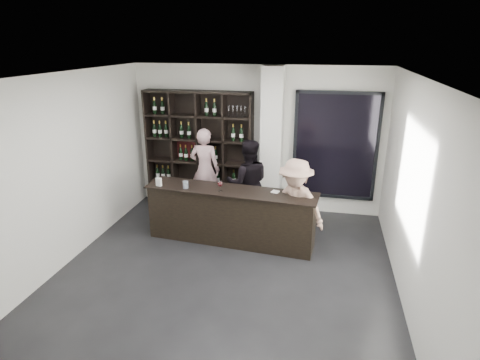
% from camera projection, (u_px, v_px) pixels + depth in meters
% --- Properties ---
extents(floor, '(5.00, 5.50, 0.01)m').
position_uv_depth(floor, '(223.00, 276.00, 5.99)').
color(floor, black).
rests_on(floor, ground).
extents(wine_shelf, '(2.20, 0.35, 2.40)m').
position_uv_depth(wine_shelf, '(199.00, 150.00, 8.18)').
color(wine_shelf, black).
rests_on(wine_shelf, floor).
extents(structural_column, '(0.40, 0.40, 2.90)m').
position_uv_depth(structural_column, '(272.00, 143.00, 7.72)').
color(structural_column, silver).
rests_on(structural_column, floor).
extents(glass_panel, '(1.60, 0.08, 2.10)m').
position_uv_depth(glass_panel, '(335.00, 146.00, 7.70)').
color(glass_panel, black).
rests_on(glass_panel, floor).
extents(tasting_counter, '(2.93, 0.61, 0.96)m').
position_uv_depth(tasting_counter, '(231.00, 216.00, 6.87)').
color(tasting_counter, black).
rests_on(tasting_counter, floor).
extents(taster_pink, '(0.65, 0.45, 1.70)m').
position_uv_depth(taster_pink, '(205.00, 170.00, 8.11)').
color(taster_pink, beige).
rests_on(taster_pink, floor).
extents(taster_black, '(0.93, 0.80, 1.65)m').
position_uv_depth(taster_black, '(248.00, 183.00, 7.42)').
color(taster_black, black).
rests_on(taster_black, floor).
extents(customer, '(1.16, 0.90, 1.57)m').
position_uv_depth(customer, '(295.00, 206.00, 6.51)').
color(customer, tan).
rests_on(customer, floor).
extents(wine_glass, '(0.10, 0.10, 0.21)m').
position_uv_depth(wine_glass, '(220.00, 185.00, 6.61)').
color(wine_glass, white).
rests_on(wine_glass, tasting_counter).
extents(spit_cup, '(0.11, 0.11, 0.12)m').
position_uv_depth(spit_cup, '(186.00, 185.00, 6.76)').
color(spit_cup, silver).
rests_on(spit_cup, tasting_counter).
extents(napkin_stack, '(0.14, 0.14, 0.02)m').
position_uv_depth(napkin_stack, '(275.00, 192.00, 6.60)').
color(napkin_stack, white).
rests_on(napkin_stack, tasting_counter).
extents(card_stand, '(0.10, 0.07, 0.14)m').
position_uv_depth(card_stand, '(159.00, 182.00, 6.86)').
color(card_stand, white).
rests_on(card_stand, tasting_counter).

